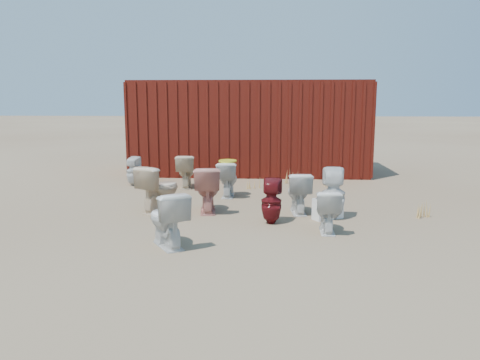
# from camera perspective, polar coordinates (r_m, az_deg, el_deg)

# --- Properties ---
(ground) EXTENTS (100.00, 100.00, 0.00)m
(ground) POSITION_cam_1_polar(r_m,az_deg,el_deg) (7.63, -0.26, -4.83)
(ground) COLOR brown
(ground) RESTS_ON ground
(shipping_container) EXTENTS (6.00, 2.40, 2.40)m
(shipping_container) POSITION_cam_1_polar(r_m,az_deg,el_deg) (12.60, 1.23, 6.45)
(shipping_container) COLOR #450C0B
(shipping_container) RESTS_ON ground
(toilet_front_a) EXTENTS (0.75, 0.84, 0.75)m
(toilet_front_a) POSITION_cam_1_polar(r_m,az_deg,el_deg) (6.24, -8.90, -4.72)
(toilet_front_a) COLOR silver
(toilet_front_a) RESTS_ON ground
(toilet_front_pink) EXTENTS (0.53, 0.83, 0.80)m
(toilet_front_pink) POSITION_cam_1_polar(r_m,az_deg,el_deg) (8.10, -4.01, -1.11)
(toilet_front_pink) COLOR tan
(toilet_front_pink) RESTS_ON ground
(toilet_front_c) EXTENTS (0.37, 0.64, 0.64)m
(toilet_front_c) POSITION_cam_1_polar(r_m,az_deg,el_deg) (6.98, 10.58, -3.69)
(toilet_front_c) COLOR silver
(toilet_front_c) RESTS_ON ground
(toilet_front_maroon) EXTENTS (0.36, 0.37, 0.71)m
(toilet_front_maroon) POSITION_cam_1_polar(r_m,az_deg,el_deg) (7.33, 3.85, -2.61)
(toilet_front_maroon) COLOR #611014
(toilet_front_maroon) RESTS_ON ground
(toilet_front_e) EXTENTS (0.46, 0.73, 0.71)m
(toilet_front_e) POSITION_cam_1_polar(r_m,az_deg,el_deg) (8.06, 7.11, -1.53)
(toilet_front_e) COLOR white
(toilet_front_e) RESTS_ON ground
(toilet_back_a) EXTENTS (0.36, 0.36, 0.66)m
(toilet_back_a) POSITION_cam_1_polar(r_m,az_deg,el_deg) (10.86, -12.91, 1.06)
(toilet_back_a) COLOR silver
(toilet_back_a) RESTS_ON ground
(toilet_back_beige_left) EXTENTS (0.48, 0.76, 0.74)m
(toilet_back_beige_left) POSITION_cam_1_polar(r_m,az_deg,el_deg) (10.41, -6.64, 1.08)
(toilet_back_beige_left) COLOR beige
(toilet_back_beige_left) RESTS_ON ground
(toilet_back_beige_right) EXTENTS (0.78, 0.92, 0.81)m
(toilet_back_beige_right) POSITION_cam_1_polar(r_m,az_deg,el_deg) (8.22, -9.80, -1.02)
(toilet_back_beige_right) COLOR beige
(toilet_back_beige_right) RESTS_ON ground
(toilet_back_yellowlid) EXTENTS (0.41, 0.71, 0.71)m
(toilet_back_yellowlid) POSITION_cam_1_polar(r_m,az_deg,el_deg) (9.38, -1.51, 0.12)
(toilet_back_yellowlid) COLOR silver
(toilet_back_yellowlid) RESTS_ON ground
(toilet_back_e) EXTENTS (0.40, 0.41, 0.84)m
(toilet_back_e) POSITION_cam_1_polar(r_m,az_deg,el_deg) (7.74, 11.32, -1.64)
(toilet_back_e) COLOR silver
(toilet_back_e) RESTS_ON ground
(yellow_lid) EXTENTS (0.36, 0.45, 0.02)m
(yellow_lid) POSITION_cam_1_polar(r_m,az_deg,el_deg) (9.32, -1.52, 2.35)
(yellow_lid) COLOR gold
(yellow_lid) RESTS_ON toilet_back_yellowlid
(loose_tank) EXTENTS (0.53, 0.43, 0.35)m
(loose_tank) POSITION_cam_1_polar(r_m,az_deg,el_deg) (7.76, 10.66, -3.43)
(loose_tank) COLOR white
(loose_tank) RESTS_ON ground
(loose_lid_near) EXTENTS (0.48, 0.56, 0.02)m
(loose_lid_near) POSITION_cam_1_polar(r_m,az_deg,el_deg) (10.90, -3.52, -0.38)
(loose_lid_near) COLOR #C1B08C
(loose_lid_near) RESTS_ON ground
(loose_lid_far) EXTENTS (0.59, 0.58, 0.02)m
(loose_lid_far) POSITION_cam_1_polar(r_m,az_deg,el_deg) (10.18, -9.95, -1.23)
(loose_lid_far) COLOR #C9B291
(loose_lid_far) RESTS_ON ground
(weed_clump_a) EXTENTS (0.36, 0.36, 0.29)m
(weed_clump_a) POSITION_cam_1_polar(r_m,az_deg,el_deg) (10.38, -10.21, -0.26)
(weed_clump_a) COLOR tan
(weed_clump_a) RESTS_ON ground
(weed_clump_b) EXTENTS (0.32, 0.32, 0.24)m
(weed_clump_b) POSITION_cam_1_polar(r_m,az_deg,el_deg) (10.28, 1.58, -0.35)
(weed_clump_b) COLOR tan
(weed_clump_b) RESTS_ON ground
(weed_clump_c) EXTENTS (0.36, 0.36, 0.34)m
(weed_clump_c) POSITION_cam_1_polar(r_m,az_deg,el_deg) (10.76, 10.88, 0.20)
(weed_clump_c) COLOR tan
(weed_clump_c) RESTS_ON ground
(weed_clump_d) EXTENTS (0.30, 0.30, 0.28)m
(weed_clump_d) POSITION_cam_1_polar(r_m,az_deg,el_deg) (11.08, -2.90, 0.48)
(weed_clump_d) COLOR tan
(weed_clump_d) RESTS_ON ground
(weed_clump_e) EXTENTS (0.34, 0.34, 0.33)m
(weed_clump_e) POSITION_cam_1_polar(r_m,az_deg,el_deg) (10.82, 6.56, 0.34)
(weed_clump_e) COLOR tan
(weed_clump_e) RESTS_ON ground
(weed_clump_f) EXTENTS (0.28, 0.28, 0.27)m
(weed_clump_f) POSITION_cam_1_polar(r_m,az_deg,el_deg) (8.25, 21.83, -3.46)
(weed_clump_f) COLOR tan
(weed_clump_f) RESTS_ON ground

